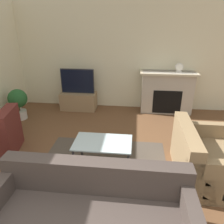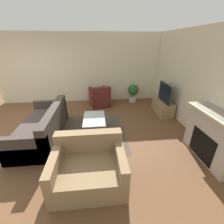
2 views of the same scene
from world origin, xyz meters
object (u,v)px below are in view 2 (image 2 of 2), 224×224
(tv, at_px, (165,93))
(coffee_table, at_px, (94,120))
(potted_plant, at_px, (133,92))
(armchair_by_window, at_px, (100,98))
(couch_sectional, at_px, (43,127))
(couch_loveseat, at_px, (89,168))

(tv, height_order, coffee_table, tv)
(tv, relative_size, potted_plant, 1.16)
(tv, height_order, armchair_by_window, tv)
(potted_plant, bearing_deg, couch_sectional, -51.45)
(couch_sectional, bearing_deg, armchair_by_window, 143.80)
(couch_loveseat, height_order, armchair_by_window, same)
(coffee_table, bearing_deg, couch_loveseat, -3.02)
(tv, relative_size, couch_sectional, 0.40)
(armchair_by_window, distance_m, potted_plant, 1.45)
(coffee_table, xyz_separation_m, potted_plant, (-2.29, 1.61, 0.04))
(couch_sectional, height_order, potted_plant, couch_sectional)
(armchair_by_window, bearing_deg, potted_plant, 178.73)
(couch_sectional, bearing_deg, potted_plant, 128.55)
(potted_plant, bearing_deg, armchair_by_window, -79.90)
(couch_sectional, distance_m, coffee_table, 1.35)
(tv, relative_size, armchair_by_window, 0.85)
(couch_sectional, height_order, couch_loveseat, same)
(couch_loveseat, bearing_deg, armchair_by_window, 85.59)
(armchair_by_window, xyz_separation_m, potted_plant, (-0.25, 1.42, 0.15))
(couch_loveseat, bearing_deg, tv, 46.75)
(tv, distance_m, couch_loveseat, 3.64)
(potted_plant, bearing_deg, coffee_table, -35.18)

